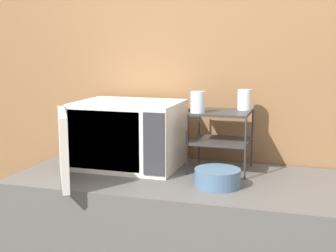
{
  "coord_description": "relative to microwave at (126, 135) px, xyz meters",
  "views": [
    {
      "loc": [
        0.38,
        -1.68,
        1.51
      ],
      "look_at": [
        -0.26,
        0.38,
        1.14
      ],
      "focal_mm": 50.0,
      "sensor_mm": 36.0,
      "label": 1
    }
  ],
  "objects": [
    {
      "name": "microwave",
      "position": [
        0.0,
        0.0,
        0.0
      ],
      "size": [
        0.53,
        0.74,
        0.33
      ],
      "color": "silver",
      "rests_on": "counter"
    },
    {
      "name": "glass_front_left",
      "position": [
        0.37,
        -0.01,
        0.18
      ],
      "size": [
        0.07,
        0.07,
        0.1
      ],
      "color": "silver",
      "rests_on": "dish_rack"
    },
    {
      "name": "wall_back",
      "position": [
        0.49,
        0.3,
        0.23
      ],
      "size": [
        8.0,
        0.06,
        2.6
      ],
      "color": "olive",
      "rests_on": "ground_plane"
    },
    {
      "name": "glass_back_right",
      "position": [
        0.56,
        0.15,
        0.18
      ],
      "size": [
        0.07,
        0.07,
        0.1
      ],
      "color": "silver",
      "rests_on": "dish_rack"
    },
    {
      "name": "bowl",
      "position": [
        0.5,
        -0.19,
        -0.13
      ],
      "size": [
        0.2,
        0.2,
        0.08
      ],
      "color": "slate",
      "rests_on": "counter"
    },
    {
      "name": "dish_rack",
      "position": [
        0.46,
        0.07,
        0.05
      ],
      "size": [
        0.28,
        0.25,
        0.29
      ],
      "color": "#333333",
      "rests_on": "counter"
    }
  ]
}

